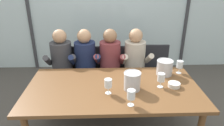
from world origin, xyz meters
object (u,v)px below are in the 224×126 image
wine_glass_by_left_taster (161,78)px  wine_glass_near_bucket (180,65)px  person_beige_jumper (136,63)px  wine_glass_by_right_taster (131,95)px  ice_bucket_secondary (132,81)px  wine_glass_center_pour (108,84)px  chair_near_window_right (156,68)px  chair_near_curtain (65,70)px  chair_center (112,70)px  person_maroon_top (110,63)px  chair_right_of_center (132,69)px  chair_left_of_center (88,70)px  tasting_bowl (174,85)px  person_charcoal_jacket (62,64)px  person_navy_polo (85,63)px  dining_table (113,92)px  ice_bucket_primary (165,67)px

wine_glass_by_left_taster → wine_glass_near_bucket: size_ratio=1.00×
person_beige_jumper → wine_glass_by_right_taster: bearing=-103.3°
ice_bucket_secondary → wine_glass_center_pour: (-0.27, -0.08, 0.01)m
chair_near_window_right → chair_near_curtain: bearing=-177.2°
ice_bucket_secondary → wine_glass_by_left_taster: (0.34, 0.04, 0.01)m
chair_center → person_maroon_top: person_maroon_top is taller
chair_right_of_center → wine_glass_by_left_taster: bearing=-85.6°
wine_glass_near_bucket → person_beige_jumper: bearing=137.9°
chair_right_of_center → chair_left_of_center: bearing=172.9°
wine_glass_near_bucket → chair_center: bearing=146.5°
chair_near_window_right → person_beige_jumper: (-0.37, -0.16, 0.17)m
tasting_bowl → chair_near_window_right: bearing=88.1°
person_charcoal_jacket → person_beige_jumper: same height
chair_right_of_center → person_navy_polo: bearing=-177.8°
person_maroon_top → chair_near_window_right: bearing=15.2°
tasting_bowl → person_beige_jumper: bearing=112.3°
dining_table → person_maroon_top: 0.79m
person_maroon_top → wine_glass_center_pour: (-0.04, -0.93, 0.16)m
chair_center → chair_right_of_center: bearing=10.7°
chair_left_of_center → person_navy_polo: bearing=-104.2°
chair_near_curtain → ice_bucket_primary: 1.59m
chair_near_window_right → dining_table: bearing=-125.9°
chair_left_of_center → chair_center: same height
person_charcoal_jacket → wine_glass_near_bucket: bearing=-20.7°
chair_near_window_right → person_beige_jumper: 0.44m
chair_left_of_center → ice_bucket_primary: size_ratio=4.16×
chair_left_of_center → tasting_bowl: (1.08, -0.94, 0.24)m
dining_table → wine_glass_by_right_taster: 0.45m
ice_bucket_secondary → tasting_bowl: bearing=4.5°
wine_glass_by_left_taster → chair_center: bearing=119.8°
person_charcoal_jacket → wine_glass_center_pour: person_charcoal_jacket is taller
chair_near_window_right → person_maroon_top: bearing=-165.8°
dining_table → person_charcoal_jacket: person_charcoal_jacket is taller
person_charcoal_jacket → ice_bucket_secondary: 1.30m
chair_right_of_center → wine_glass_near_bucket: bearing=-55.5°
chair_right_of_center → wine_glass_center_pour: bearing=-118.6°
chair_center → ice_bucket_secondary: ice_bucket_secondary is taller
dining_table → chair_center: size_ratio=2.29×
person_beige_jumper → wine_glass_by_left_taster: person_beige_jumper is taller
wine_glass_near_bucket → tasting_bowl: bearing=-116.2°
dining_table → ice_bucket_secondary: ice_bucket_secondary is taller
chair_near_curtain → ice_bucket_secondary: (0.96, -1.00, 0.33)m
tasting_bowl → wine_glass_center_pour: bearing=-171.5°
chair_near_window_right → person_charcoal_jacket: (-1.50, -0.16, 0.17)m
ice_bucket_primary → wine_glass_by_right_taster: (-0.52, -0.67, 0.02)m
dining_table → tasting_bowl: size_ratio=14.27×
person_navy_polo → wine_glass_center_pour: person_navy_polo is taller
person_navy_polo → ice_bucket_secondary: person_navy_polo is taller
chair_near_curtain → wine_glass_by_left_taster: 1.65m
person_maroon_top → wine_glass_near_bucket: bearing=-23.9°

